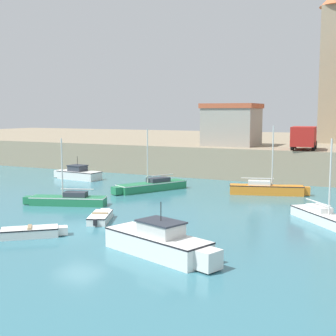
# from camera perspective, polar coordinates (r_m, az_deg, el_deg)

# --- Properties ---
(ground_plane) EXTENTS (200.00, 200.00, 0.00)m
(ground_plane) POSITION_cam_1_polar(r_m,az_deg,el_deg) (27.06, -10.87, -7.60)
(ground_plane) COLOR teal
(quay_seawall) EXTENTS (120.00, 40.00, 3.14)m
(quay_seawall) POSITION_cam_1_polar(r_m,az_deg,el_deg) (65.70, 11.95, 2.20)
(quay_seawall) COLOR gray
(quay_seawall) RESTS_ON ground
(dinghy_white_0) EXTENTS (2.13, 3.37, 0.55)m
(dinghy_white_0) POSITION_cam_1_polar(r_m,az_deg,el_deg) (29.32, -8.23, -5.90)
(dinghy_white_0) COLOR white
(dinghy_white_0) RESTS_ON ground
(sailboat_white_1) EXTENTS (4.87, 5.30, 5.17)m
(sailboat_white_1) POSITION_cam_1_polar(r_m,az_deg,el_deg) (29.76, 18.57, -5.71)
(sailboat_white_1) COLOR white
(sailboat_white_1) RESTS_ON ground
(sailboat_green_2) EXTENTS (4.29, 6.78, 5.33)m
(sailboat_green_2) POSITION_cam_1_polar(r_m,az_deg,el_deg) (40.04, -2.04, -2.16)
(sailboat_green_2) COLOR #237A4C
(sailboat_green_2) RESTS_ON ground
(motorboat_white_4) EXTENTS (5.33, 2.15, 2.32)m
(motorboat_white_4) POSITION_cam_1_polar(r_m,az_deg,el_deg) (47.79, -10.93, -0.70)
(motorboat_white_4) COLOR white
(motorboat_white_4) RESTS_ON ground
(sailboat_orange_5) EXTENTS (6.37, 2.83, 5.62)m
(sailboat_orange_5) POSITION_cam_1_polar(r_m,az_deg,el_deg) (38.94, 11.98, -2.49)
(sailboat_orange_5) COLOR orange
(sailboat_orange_5) RESTS_ON ground
(motorboat_white_6) EXTENTS (6.52, 3.58, 2.58)m
(motorboat_white_6) POSITION_cam_1_polar(r_m,az_deg,el_deg) (22.10, -1.01, -9.05)
(motorboat_white_6) COLOR white
(motorboat_white_6) RESTS_ON ground
(sailboat_green_7) EXTENTS (6.01, 3.10, 4.82)m
(sailboat_green_7) POSITION_cam_1_polar(r_m,az_deg,el_deg) (34.67, -12.16, -3.78)
(sailboat_green_7) COLOR #237A4C
(sailboat_green_7) RESTS_ON ground
(dinghy_white_9) EXTENTS (3.25, 2.94, 0.59)m
(dinghy_white_9) POSITION_cam_1_polar(r_m,az_deg,el_deg) (26.45, -16.27, -7.47)
(dinghy_white_9) COLOR white
(dinghy_white_9) RESTS_ON ground
(harbor_shed_near_wharf) EXTENTS (5.68, 5.02, 4.46)m
(harbor_shed_near_wharf) POSITION_cam_1_polar(r_m,az_deg,el_deg) (50.63, 7.77, 5.29)
(harbor_shed_near_wharf) COLOR gray
(harbor_shed_near_wharf) RESTS_ON quay_seawall
(truck_on_quay) EXTENTS (2.46, 4.46, 2.20)m
(truck_on_quay) POSITION_cam_1_polar(r_m,az_deg,el_deg) (46.14, 16.24, 3.65)
(truck_on_quay) COLOR #AD1E19
(truck_on_quay) RESTS_ON quay_seawall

